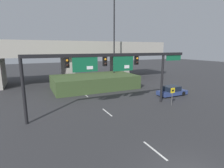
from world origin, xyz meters
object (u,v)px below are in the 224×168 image
(signal_gantry, at_px, (113,64))
(parked_sedan_near_right, at_px, (172,91))
(speed_limit_sign, at_px, (172,94))
(highway_light_pole_near, at_px, (114,38))

(signal_gantry, height_order, parked_sedan_near_right, signal_gantry)
(signal_gantry, xyz_separation_m, speed_limit_sign, (6.80, -1.68, -3.58))
(signal_gantry, bearing_deg, highway_light_pole_near, 63.46)
(speed_limit_sign, xyz_separation_m, parked_sedan_near_right, (3.22, 3.35, -0.77))
(highway_light_pole_near, xyz_separation_m, parked_sedan_near_right, (3.83, -10.73, -7.65))
(speed_limit_sign, height_order, parked_sedan_near_right, speed_limit_sign)
(signal_gantry, relative_size, speed_limit_sign, 8.44)
(signal_gantry, distance_m, highway_light_pole_near, 14.24)
(highway_light_pole_near, bearing_deg, parked_sedan_near_right, -70.34)
(highway_light_pole_near, distance_m, parked_sedan_near_right, 13.72)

